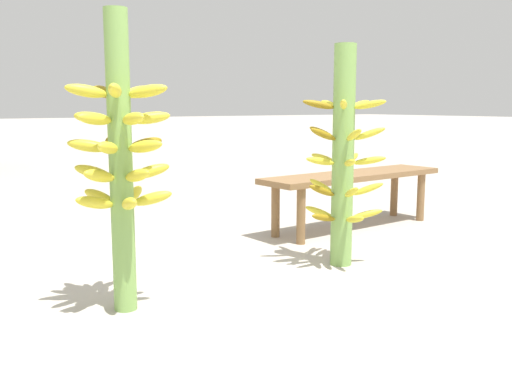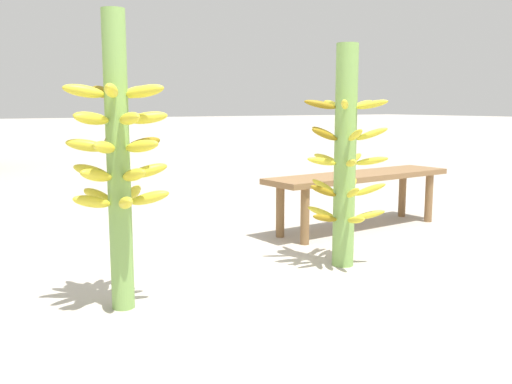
# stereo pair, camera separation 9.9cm
# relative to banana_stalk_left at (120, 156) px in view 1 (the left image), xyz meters

# --- Properties ---
(ground_plane) EXTENTS (80.00, 80.00, 0.00)m
(ground_plane) POSITION_rel_banana_stalk_left_xyz_m (0.73, -0.41, -0.70)
(ground_plane) COLOR #B2AA9E
(banana_stalk_left) EXTENTS (0.45, 0.45, 1.33)m
(banana_stalk_left) POSITION_rel_banana_stalk_left_xyz_m (0.00, 0.00, 0.00)
(banana_stalk_left) COLOR #7AA851
(banana_stalk_left) RESTS_ON ground_plane
(banana_stalk_center) EXTENTS (0.48, 0.48, 1.26)m
(banana_stalk_center) POSITION_rel_banana_stalk_left_xyz_m (1.32, 0.02, -0.08)
(banana_stalk_center) COLOR #7AA851
(banana_stalk_center) RESTS_ON ground_plane
(market_bench) EXTENTS (1.59, 0.48, 0.42)m
(market_bench) POSITION_rel_banana_stalk_left_xyz_m (2.06, 0.71, -0.34)
(market_bench) COLOR olive
(market_bench) RESTS_ON ground_plane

